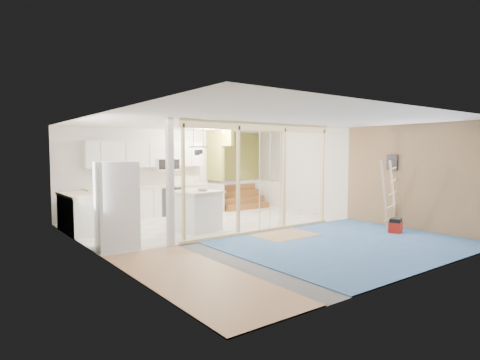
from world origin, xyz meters
TOP-DOWN VIEW (x-y plane):
  - room at (0.00, 0.00)m, footprint 7.01×8.01m
  - floor_overlays at (0.07, 0.06)m, footprint 7.00×8.00m
  - stud_frame at (-0.27, -0.00)m, footprint 4.66×0.14m
  - base_cabinets at (-1.61, 3.36)m, footprint 4.45×2.24m
  - upper_cabinets at (-0.84, 3.82)m, footprint 3.60×0.41m
  - green_partition at (2.04, 3.66)m, footprint 2.25×1.51m
  - pot_rack at (-0.31, 1.89)m, footprint 0.52×0.52m
  - sheathing_panel at (3.48, -2.00)m, footprint 0.02×4.00m
  - electrical_panel at (3.43, -1.40)m, footprint 0.04×0.30m
  - ceiling_light at (1.40, 3.00)m, footprint 0.32×0.32m
  - fridge at (-3.03, 0.45)m, footprint 0.84×0.81m
  - island at (-0.84, 1.10)m, footprint 1.17×1.17m
  - bowl at (-0.74, 0.99)m, footprint 0.37×0.37m
  - soap_bottle_a at (-1.55, 3.62)m, footprint 0.16×0.16m
  - soap_bottle_b at (0.70, 3.71)m, footprint 0.11×0.11m
  - toolbox at (2.80, -1.94)m, footprint 0.45×0.41m
  - ladder at (3.18, -1.52)m, footprint 0.91×0.05m

SIDE VIEW (x-z plane):
  - floor_overlays at x=0.07m, z-range 0.00..0.02m
  - toolbox at x=2.80m, z-range -0.01..0.34m
  - base_cabinets at x=-1.61m, z-range 0.00..0.93m
  - island at x=-0.84m, z-range 0.00..0.98m
  - fridge at x=-3.03m, z-range 0.00..1.73m
  - ladder at x=3.18m, z-range 0.02..1.72m
  - green_partition at x=2.04m, z-range -0.36..2.24m
  - bowl at x=-0.74m, z-range 0.98..1.05m
  - soap_bottle_b at x=0.70m, z-range 0.93..1.12m
  - soap_bottle_a at x=-1.55m, z-range 0.93..1.24m
  - sheathing_panel at x=3.48m, z-range 0.00..2.60m
  - room at x=0.00m, z-range 0.00..2.61m
  - stud_frame at x=-0.27m, z-range 0.31..2.91m
  - electrical_panel at x=3.43m, z-range 1.45..1.85m
  - upper_cabinets at x=-0.84m, z-range 1.39..2.25m
  - pot_rack at x=-0.31m, z-range 1.64..2.36m
  - ceiling_light at x=1.40m, z-range 2.50..2.58m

